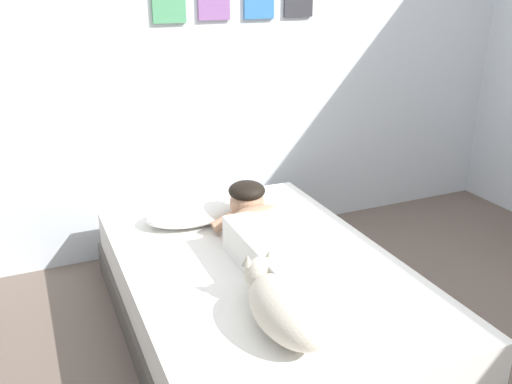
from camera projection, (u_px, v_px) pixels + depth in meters
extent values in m
plane|color=#66564C|center=(368.00, 371.00, 2.53)|extent=(12.31, 12.31, 0.00)
cube|color=silver|center=(234.00, 52.00, 3.47)|extent=(4.15, 0.10, 2.50)
cube|color=#4C9966|center=(169.00, 5.00, 3.15)|extent=(0.20, 0.02, 0.20)
cube|color=#8C5999|center=(214.00, 3.00, 3.25)|extent=(0.20, 0.02, 0.20)
cube|color=#3372B2|center=(259.00, 2.00, 3.36)|extent=(0.20, 0.02, 0.20)
cube|color=#333338|center=(298.00, 0.00, 3.46)|extent=(0.20, 0.02, 0.20)
cube|color=#4C4742|center=(261.00, 316.00, 2.78)|extent=(1.31, 1.97, 0.18)
cube|color=white|center=(261.00, 282.00, 2.71)|extent=(1.27, 1.91, 0.22)
ellipsoid|color=white|center=(191.00, 213.00, 3.09)|extent=(0.52, 0.32, 0.11)
cube|color=white|center=(288.00, 251.00, 2.59)|extent=(0.42, 0.64, 0.18)
ellipsoid|color=tan|center=(259.00, 220.00, 2.87)|extent=(0.32, 0.20, 0.16)
sphere|color=tan|center=(247.00, 203.00, 2.99)|extent=(0.19, 0.19, 0.19)
ellipsoid|color=black|center=(247.00, 191.00, 2.97)|extent=(0.20, 0.20, 0.10)
cylinder|color=tan|center=(231.00, 219.00, 2.96)|extent=(0.23, 0.07, 0.14)
cylinder|color=tan|center=(265.00, 213.00, 3.04)|extent=(0.23, 0.07, 0.14)
ellipsoid|color=beige|center=(288.00, 310.00, 2.11)|extent=(0.26, 0.48, 0.20)
sphere|color=beige|center=(261.00, 274.00, 2.33)|extent=(0.15, 0.15, 0.15)
cone|color=#A79F8E|center=(247.00, 260.00, 2.30)|extent=(0.05, 0.05, 0.05)
cone|color=#A79F8E|center=(269.00, 256.00, 2.34)|extent=(0.05, 0.05, 0.05)
cylinder|color=#D84C47|center=(272.00, 218.00, 3.08)|extent=(0.09, 0.09, 0.07)
torus|color=#D84C47|center=(281.00, 216.00, 3.10)|extent=(0.05, 0.01, 0.05)
cube|color=black|center=(302.00, 256.00, 2.73)|extent=(0.07, 0.14, 0.01)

